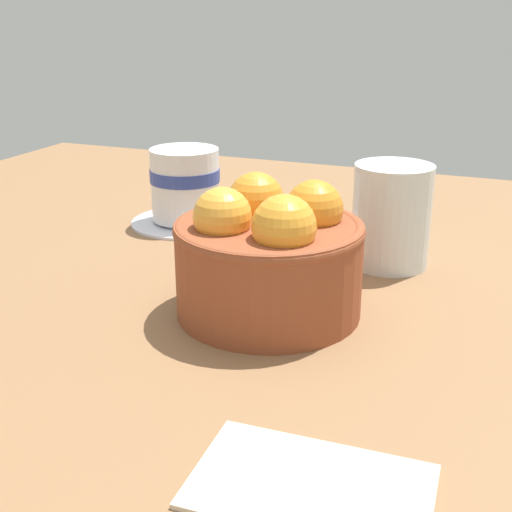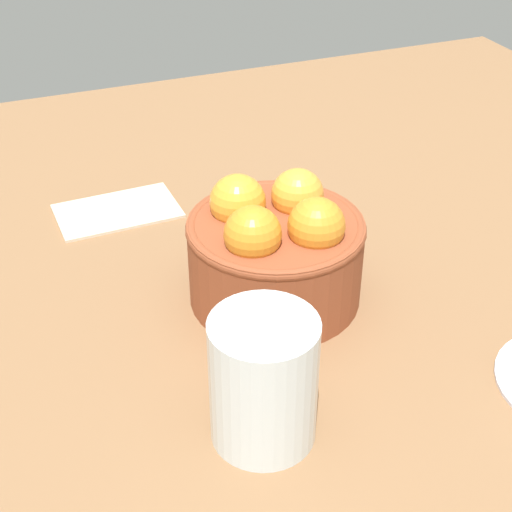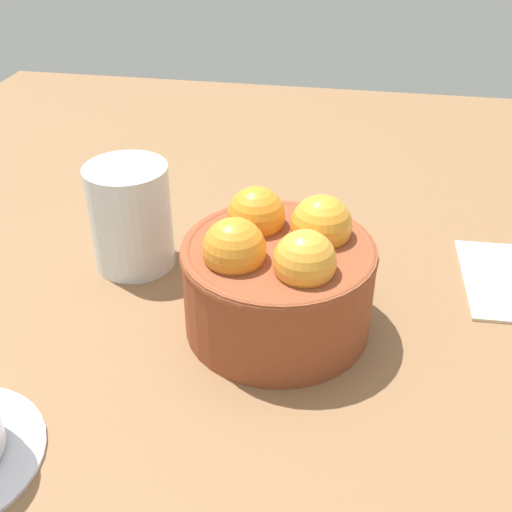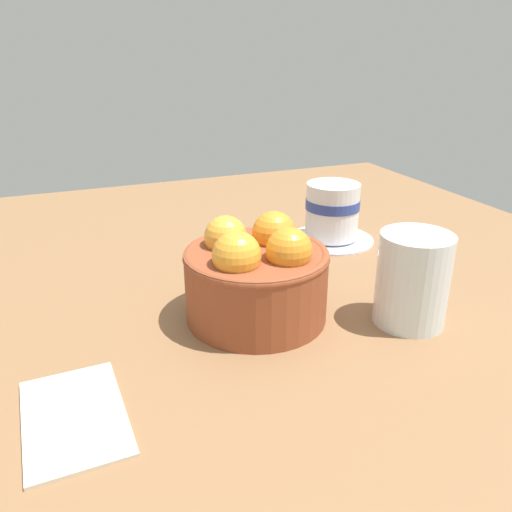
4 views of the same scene
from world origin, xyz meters
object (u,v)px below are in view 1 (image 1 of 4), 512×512
Objects in this scene: terracotta_bowl at (269,255)px; folded_napkin at (311,484)px; water_glass at (391,216)px; coffee_cup at (185,188)px.

terracotta_bowl is 1.22× the size of folded_napkin.
coffee_cup is at bearing 169.56° from water_glass.
folded_napkin is at bearing -63.56° from terracotta_bowl.
terracotta_bowl is 21.78cm from folded_napkin.
coffee_cup is at bearing 132.28° from terracotta_bowl.
terracotta_bowl is at bearing -115.55° from water_glass.
folded_napkin is at bearing -54.98° from coffee_cup.
terracotta_bowl is 15.79cm from water_glass.
water_glass reaches higher than folded_napkin.
water_glass reaches higher than coffee_cup.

